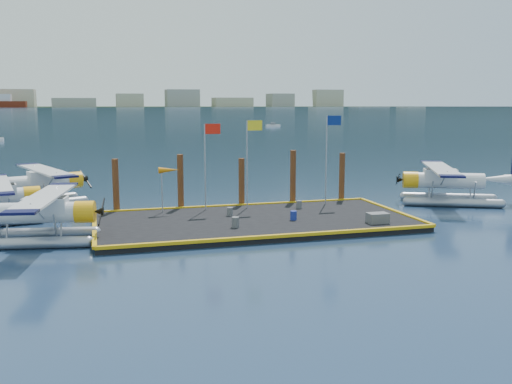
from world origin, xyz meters
TOP-DOWN VIEW (x-y plane):
  - ground at (0.00, 0.00)m, footprint 4000.00×4000.00m
  - dock at (0.00, 0.00)m, footprint 20.00×10.00m
  - dock_bumpers at (0.00, 0.00)m, footprint 20.25×10.25m
  - far_backdrop at (239.91, 1737.52)m, footprint 3050.00×2050.00m
  - seaplane_a at (-12.97, -1.48)m, footprint 9.38×10.27m
  - seaplane_c at (-13.96, 10.81)m, footprint 9.76×10.35m
  - seaplane_d at (16.35, 3.36)m, footprint 9.87×10.35m
  - drum_1 at (2.29, -1.03)m, footprint 0.41×0.41m
  - drum_3 at (-1.80, -2.15)m, footprint 0.45×0.45m
  - drum_4 at (4.00, 2.65)m, footprint 0.40×0.40m
  - drum_5 at (-1.31, 1.45)m, footprint 0.39×0.39m
  - crate at (7.04, -3.34)m, footprint 1.27×0.85m
  - flagpole_red at (-2.29, 3.80)m, footprint 1.14×0.08m
  - flagpole_yellow at (0.70, 3.80)m, footprint 1.14×0.08m
  - flagpole_blue at (6.70, 3.80)m, footprint 1.14×0.08m
  - windsock at (-5.03, 3.80)m, footprint 1.40×0.44m
  - piling_0 at (-8.50, 5.40)m, footprint 0.44×0.44m
  - piling_1 at (-4.00, 5.40)m, footprint 0.44×0.44m
  - piling_2 at (0.50, 5.40)m, footprint 0.44×0.44m
  - piling_3 at (4.50, 5.40)m, footprint 0.44×0.44m
  - piling_4 at (8.50, 5.40)m, footprint 0.44×0.44m

SIDE VIEW (x-z plane):
  - ground at x=0.00m, z-range 0.00..0.00m
  - dock at x=0.00m, z-range 0.00..0.40m
  - dock_bumpers at x=0.00m, z-range 0.40..0.58m
  - drum_5 at x=-1.31m, z-range 0.40..0.95m
  - drum_4 at x=4.00m, z-range 0.40..0.96m
  - drum_1 at x=2.29m, z-range 0.40..0.98m
  - drum_3 at x=-1.80m, z-range 0.40..1.03m
  - crate at x=7.04m, z-range 0.40..1.04m
  - seaplane_a at x=-12.97m, z-range -0.23..3.40m
  - seaplane_c at x=-13.96m, z-range -0.24..3.50m
  - seaplane_d at x=16.35m, z-range -0.24..3.55m
  - piling_2 at x=0.50m, z-range 0.00..3.80m
  - piling_0 at x=-8.50m, z-range 0.00..4.00m
  - piling_4 at x=8.50m, z-range 0.00..4.00m
  - piling_1 at x=-4.00m, z-range 0.00..4.20m
  - piling_3 at x=4.50m, z-range 0.00..4.30m
  - windsock at x=-5.03m, z-range 1.67..4.79m
  - flagpole_red at x=-2.29m, z-range 1.40..7.40m
  - flagpole_yellow at x=0.70m, z-range 1.41..7.61m
  - flagpole_blue at x=6.70m, z-range 1.44..7.94m
  - far_backdrop at x=239.91m, z-range -395.55..414.45m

